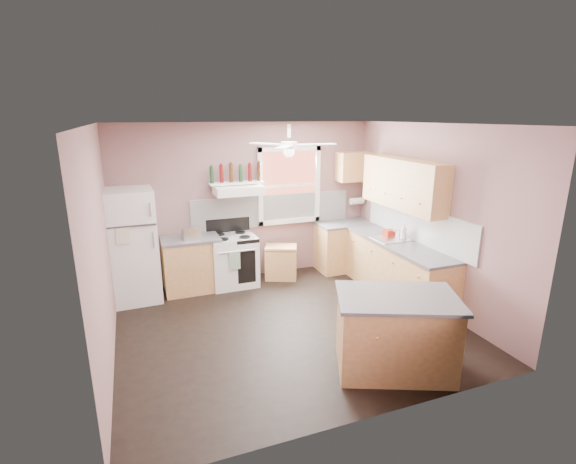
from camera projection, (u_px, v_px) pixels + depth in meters
name	position (u px, v px, depth m)	size (l,w,h in m)	color
floor	(289.00, 325.00, 5.78)	(4.50, 4.50, 0.00)	black
ceiling	(289.00, 124.00, 5.05)	(4.50, 4.50, 0.00)	white
wall_back	(248.00, 202.00, 7.24)	(4.50, 0.05, 2.70)	#7F5A5A
wall_right	(432.00, 217.00, 6.19)	(0.05, 4.00, 2.70)	#7F5A5A
wall_left	(98.00, 250.00, 4.65)	(0.05, 4.00, 2.70)	#7F5A5A
backsplash_back	(273.00, 210.00, 7.41)	(2.90, 0.03, 0.55)	white
backsplash_right	(416.00, 224.00, 6.49)	(0.03, 2.60, 0.55)	white
window_view	(289.00, 186.00, 7.39)	(1.00, 0.02, 1.20)	brown
window_frame	(289.00, 186.00, 7.37)	(1.16, 0.07, 1.36)	white
refrigerator	(132.00, 246.00, 6.37)	(0.74, 0.72, 1.75)	white
base_cabinet_left	(192.00, 265.00, 6.84)	(0.90, 0.60, 0.86)	#A67745
counter_left	(190.00, 239.00, 6.72)	(0.92, 0.62, 0.04)	#4D4D50
toaster	(191.00, 233.00, 6.63)	(0.28, 0.16, 0.18)	silver
stove	(233.00, 260.00, 7.06)	(0.76, 0.64, 0.86)	white
range_hood	(238.00, 190.00, 6.84)	(0.78, 0.50, 0.14)	white
bottle_shelf	(236.00, 183.00, 6.92)	(0.90, 0.26, 0.03)	white
cart	(281.00, 264.00, 7.37)	(0.54, 0.36, 0.54)	#A67745
base_cabinet_corner	(344.00, 247.00, 7.79)	(1.00, 0.60, 0.86)	#A67745
base_cabinet_right	(397.00, 271.00, 6.60)	(0.60, 2.20, 0.86)	#A67745
counter_corner	(345.00, 224.00, 7.67)	(1.02, 0.62, 0.04)	#4D4D50
counter_right	(399.00, 244.00, 6.47)	(0.62, 2.22, 0.04)	#4D4D50
sink	(391.00, 239.00, 6.65)	(0.55, 0.45, 0.03)	silver
faucet	(400.00, 234.00, 6.68)	(0.03, 0.03, 0.14)	silver
upper_cabinet_right	(403.00, 184.00, 6.46)	(0.33, 1.80, 0.76)	#A67745
upper_cabinet_corner	(353.00, 167.00, 7.58)	(0.60, 0.33, 0.52)	#A67745
paper_towel	(357.00, 201.00, 7.82)	(0.12, 0.12, 0.26)	white
island	(395.00, 335.00, 4.67)	(1.24, 0.78, 0.86)	#A67745
island_top	(398.00, 298.00, 4.55)	(1.31, 0.86, 0.04)	#4D4D50
ceiling_fan_hub	(289.00, 145.00, 5.12)	(0.20, 0.20, 0.08)	white
soap_bottle	(404.00, 232.00, 6.59)	(0.10, 0.10, 0.26)	silver
red_caddy	(389.00, 233.00, 6.81)	(0.18, 0.12, 0.10)	#AD230E
wine_bottles	(236.00, 173.00, 6.88)	(0.86, 0.06, 0.31)	#143819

